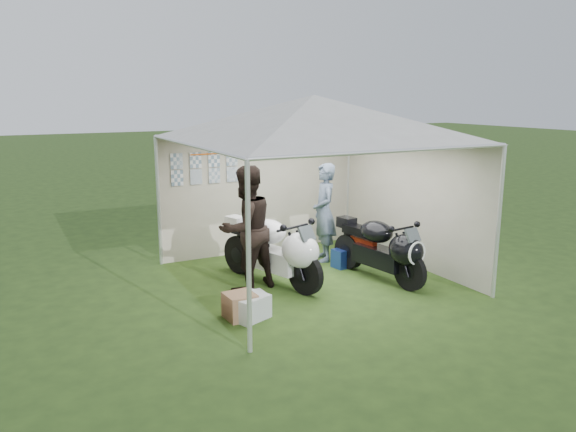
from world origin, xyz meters
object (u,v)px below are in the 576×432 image
person_blue_jacket (324,212)px  crate_2 (254,299)px  motorcycle_black (383,248)px  crate_1 (240,306)px  paddock_stand (345,258)px  crate_0 (250,307)px  person_dark_jacket (246,229)px  motorcycle_white (276,249)px  equipment_box (358,239)px  canopy_tent (313,122)px

person_blue_jacket → crate_2: 2.73m
motorcycle_black → person_blue_jacket: size_ratio=1.13×
crate_1 → paddock_stand: bearing=27.3°
crate_0 → crate_1: bearing=143.4°
motorcycle_black → person_dark_jacket: size_ratio=1.04×
motorcycle_white → crate_2: (-0.70, -0.71, -0.49)m
motorcycle_black → crate_2: 2.39m
crate_0 → equipment_box: bearing=33.9°
motorcycle_black → person_dark_jacket: person_dark_jacket is taller
crate_1 → crate_0: bearing=-36.6°
crate_1 → canopy_tent: bearing=30.9°
crate_1 → person_dark_jacket: bearing=62.1°
paddock_stand → person_blue_jacket: 0.92m
crate_0 → person_blue_jacket: bearing=39.7°
canopy_tent → crate_0: 3.09m
paddock_stand → crate_2: size_ratio=1.49×
motorcycle_white → crate_0: 1.51m
motorcycle_black → crate_0: size_ratio=4.17×
person_dark_jacket → equipment_box: size_ratio=4.27×
person_blue_jacket → crate_1: 3.16m
person_dark_jacket → crate_0: size_ratio=4.01×
crate_2 → paddock_stand: bearing=24.6°
motorcycle_white → equipment_box: bearing=7.5°
motorcycle_black → crate_1: (-2.70, -0.41, -0.38)m
motorcycle_black → paddock_stand: motorcycle_black is taller
motorcycle_black → equipment_box: (0.70, 1.72, -0.33)m
canopy_tent → person_blue_jacket: 2.02m
canopy_tent → equipment_box: bearing=33.2°
canopy_tent → motorcycle_black: bearing=-31.4°
motorcycle_white → motorcycle_black: (1.65, -0.61, -0.04)m
motorcycle_black → person_blue_jacket: 1.51m
motorcycle_black → crate_2: size_ratio=6.92×
motorcycle_white → person_dark_jacket: size_ratio=1.09×
paddock_stand → person_dark_jacket: (-2.02, -0.28, 0.81)m
person_dark_jacket → motorcycle_white: bearing=162.9°
motorcycle_white → crate_1: motorcycle_white is taller
paddock_stand → crate_2: bearing=-155.4°
crate_0 → paddock_stand: bearing=29.8°
crate_1 → crate_2: (0.35, 0.31, -0.07)m
canopy_tent → equipment_box: size_ratio=12.33×
paddock_stand → crate_0: (-2.46, -1.41, -0.00)m
crate_2 → person_dark_jacket: bearing=74.7°
motorcycle_white → equipment_box: motorcycle_white is taller
equipment_box → crate_2: equipment_box is taller
person_blue_jacket → equipment_box: person_blue_jacket is taller
canopy_tent → paddock_stand: size_ratio=12.88×
motorcycle_black → motorcycle_white: bearing=151.6°
person_blue_jacket → motorcycle_black: bearing=26.4°
paddock_stand → crate_0: 2.84m
person_blue_jacket → equipment_box: size_ratio=3.92×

